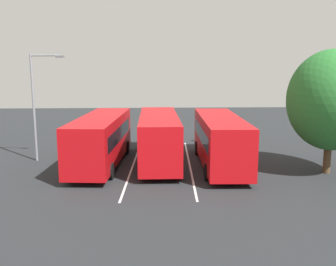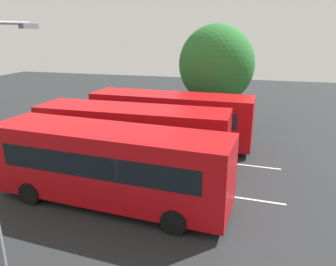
# 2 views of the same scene
# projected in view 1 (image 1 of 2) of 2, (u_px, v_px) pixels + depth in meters

# --- Properties ---
(ground_plane) EXTENTS (68.42, 68.42, 0.00)m
(ground_plane) POSITION_uv_depth(u_px,v_px,m) (161.00, 165.00, 24.61)
(ground_plane) COLOR #232628
(bus_far_left) EXTENTS (9.90, 2.86, 3.21)m
(bus_far_left) POSITION_uv_depth(u_px,v_px,m) (220.00, 139.00, 24.06)
(bus_far_left) COLOR #B70C11
(bus_far_left) RESTS_ON ground
(bus_center_left) EXTENTS (9.84, 2.66, 3.21)m
(bus_center_left) POSITION_uv_depth(u_px,v_px,m) (159.00, 137.00, 24.92)
(bus_center_left) COLOR #B70C11
(bus_center_left) RESTS_ON ground
(bus_center_right) EXTENTS (9.99, 3.24, 3.21)m
(bus_center_right) POSITION_uv_depth(u_px,v_px,m) (101.00, 138.00, 24.29)
(bus_center_right) COLOR #B70C11
(bus_center_right) RESTS_ON ground
(pedestrian) EXTENTS (0.39, 0.39, 1.71)m
(pedestrian) POSITION_uv_depth(u_px,v_px,m) (205.00, 131.00, 31.53)
(pedestrian) COLOR #232833
(pedestrian) RESTS_ON ground
(street_lamp) EXTENTS (0.56, 2.36, 7.18)m
(street_lamp) POSITION_uv_depth(u_px,v_px,m) (37.00, 100.00, 24.92)
(street_lamp) COLOR gray
(street_lamp) RESTS_ON ground
(depot_tree) EXTENTS (5.66, 5.09, 7.41)m
(depot_tree) POSITION_uv_depth(u_px,v_px,m) (332.00, 100.00, 21.95)
(depot_tree) COLOR #4C3823
(depot_tree) RESTS_ON ground
(lane_stripe_outer_left) EXTENTS (13.87, 0.74, 0.01)m
(lane_stripe_outer_left) POSITION_uv_depth(u_px,v_px,m) (189.00, 164.00, 24.69)
(lane_stripe_outer_left) COLOR silver
(lane_stripe_outer_left) RESTS_ON ground
(lane_stripe_inner_left) EXTENTS (13.87, 0.74, 0.01)m
(lane_stripe_inner_left) POSITION_uv_depth(u_px,v_px,m) (133.00, 165.00, 24.54)
(lane_stripe_inner_left) COLOR silver
(lane_stripe_inner_left) RESTS_ON ground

